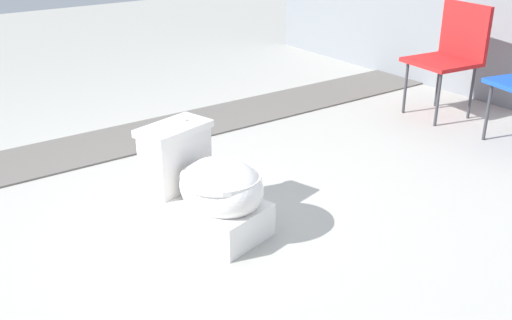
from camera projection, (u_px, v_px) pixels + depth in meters
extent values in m
plane|color=#A8A59E|center=(186.00, 225.00, 3.06)|extent=(14.00, 14.00, 0.00)
cube|color=#605B56|center=(159.00, 132.00, 4.27)|extent=(0.56, 8.00, 0.01)
cube|color=white|center=(207.00, 213.00, 2.99)|extent=(0.67, 0.48, 0.17)
ellipsoid|color=white|center=(221.00, 187.00, 2.86)|extent=(0.52, 0.46, 0.28)
cylinder|color=white|center=(221.00, 177.00, 2.84)|extent=(0.48, 0.48, 0.03)
cube|color=white|center=(176.00, 160.00, 3.02)|extent=(0.26, 0.38, 0.30)
cube|color=white|center=(174.00, 128.00, 2.95)|extent=(0.29, 0.40, 0.04)
cylinder|color=silver|center=(185.00, 120.00, 3.00)|extent=(0.02, 0.02, 0.01)
cube|color=red|center=(442.00, 62.00, 4.45)|extent=(0.49, 0.49, 0.03)
cube|color=red|center=(465.00, 30.00, 4.45)|extent=(0.44, 0.08, 0.40)
cylinder|color=#38383D|center=(438.00, 99.00, 4.32)|extent=(0.02, 0.02, 0.40)
cylinder|color=#38383D|center=(406.00, 88.00, 4.59)|extent=(0.02, 0.02, 0.40)
cylinder|color=#38383D|center=(471.00, 93.00, 4.47)|extent=(0.02, 0.02, 0.40)
cylinder|color=#38383D|center=(438.00, 82.00, 4.75)|extent=(0.02, 0.02, 0.40)
cylinder|color=#38383D|center=(488.00, 112.00, 4.06)|extent=(0.02, 0.02, 0.40)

